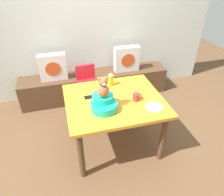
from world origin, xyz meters
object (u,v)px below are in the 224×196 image
Objects in this scene: pillow_floral_right at (127,59)px; highchair at (88,84)px; book_stack at (81,73)px; teddy_bear at (103,88)px; dinner_plate_near at (154,107)px; coffee_mug at (136,97)px; cell_phone at (90,97)px; pillow_floral_left at (53,67)px; dining_table at (114,106)px; infant_seat_teal at (104,103)px; ketchup_bottle at (111,79)px.

pillow_floral_right is 0.89m from highchair.
book_stack is 0.44m from highchair.
teddy_bear is 0.64m from dinner_plate_near.
coffee_mug is 0.56m from cell_phone.
pillow_floral_left is 1.63m from coffee_mug.
dinner_plate_near is (0.15, -0.19, -0.04)m from coffee_mug.
dining_table is at bearing 144.41° from dinner_plate_near.
coffee_mug is (0.25, -0.09, 0.15)m from dining_table.
pillow_floral_left is at bearing 119.19° from dining_table.
dinner_plate_near is (1.09, -1.52, 0.07)m from pillow_floral_left.
pillow_floral_left and infant_seat_teal have the same top height.
pillow_floral_left is at bearing 125.56° from dinner_plate_near.
cell_phone is at bearing 156.75° from dining_table.
pillow_floral_right is 1.41m from cell_phone.
cell_phone is (0.42, -1.12, 0.06)m from pillow_floral_left.
cell_phone is (-0.11, 0.27, -0.07)m from infant_seat_teal.
cell_phone is at bearing 111.31° from teddy_bear.
highchair is at bearing 118.25° from dinner_plate_near.
pillow_floral_right is 1.33× the size of infant_seat_teal.
book_stack is 1.39× the size of cell_phone.
infant_seat_teal is (-0.75, -1.39, 0.13)m from pillow_floral_right.
highchair is at bearing 116.07° from coffee_mug.
dining_table is at bearing -76.51° from highchair.
book_stack is 1.08× the size of ketchup_bottle.
infant_seat_teal is at bearing -113.66° from ketchup_bottle.
dining_table is at bearing 42.61° from infant_seat_teal.
ketchup_bottle is 0.47m from coffee_mug.
infant_seat_teal is at bearing -137.39° from dining_table.
ketchup_bottle is at bearing -63.35° from highchair.
pillow_floral_right is 3.67× the size of coffee_mug.
ketchup_bottle is at bearing 66.34° from infant_seat_teal.
dinner_plate_near reaches higher than cell_phone.
pillow_floral_right reaches higher than cell_phone.
cell_phone is (-0.85, -1.12, 0.06)m from pillow_floral_right.
dinner_plate_near reaches higher than dining_table.
teddy_bear is at bearing -86.99° from book_stack.
dinner_plate_near is at bearing -67.53° from book_stack.
pillow_floral_left is 1.33× the size of infant_seat_teal.
ketchup_bottle is 0.92× the size of dinner_plate_near.
dining_table is 4.69× the size of teddy_bear.
ketchup_bottle is (0.24, -0.48, 0.31)m from highchair.
highchair is 6.58× the size of coffee_mug.
cell_phone is at bearing -96.17° from highchair.
infant_seat_teal is (0.07, -1.41, 0.31)m from book_stack.
teddy_bear reaches higher than pillow_floral_left.
coffee_mug reaches higher than dining_table.
pillow_floral_right reaches higher than book_stack.
highchair reaches higher than book_stack.
book_stack is at bearing 93.01° from infant_seat_teal.
infant_seat_teal reaches higher than coffee_mug.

